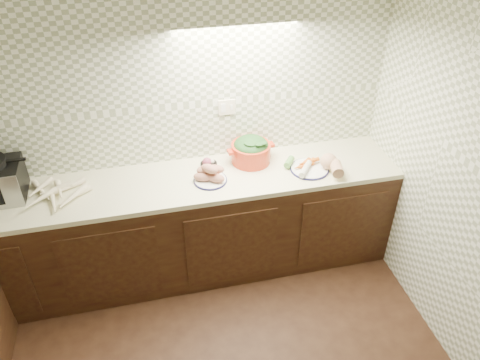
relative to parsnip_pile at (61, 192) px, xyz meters
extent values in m
cube|color=white|center=(0.72, -1.51, 1.64)|extent=(3.60, 3.60, 0.05)
cube|color=gray|center=(0.72, 0.26, 0.36)|extent=(3.60, 0.05, 2.60)
cube|color=beige|center=(1.27, 0.28, 0.38)|extent=(0.13, 0.01, 0.12)
cube|color=black|center=(0.72, -0.01, -0.51)|extent=(3.60, 0.60, 0.86)
cube|color=#ECF0BA|center=(0.72, -0.01, -0.06)|extent=(3.60, 0.60, 0.04)
cone|color=#F7E9C4|center=(0.00, -0.04, -0.01)|extent=(0.16, 0.20, 0.05)
cone|color=#F7E9C4|center=(-0.05, 0.00, -0.01)|extent=(0.15, 0.23, 0.05)
cone|color=#F7E9C4|center=(-0.03, 0.08, -0.01)|extent=(0.12, 0.24, 0.06)
cone|color=#F7E9C4|center=(0.01, -0.08, -0.01)|extent=(0.23, 0.20, 0.05)
cone|color=#F7E9C4|center=(0.00, 0.05, -0.01)|extent=(0.22, 0.13, 0.05)
cone|color=#F7E9C4|center=(-0.10, 0.05, -0.01)|extent=(0.21, 0.18, 0.05)
cone|color=#F7E9C4|center=(-0.03, 0.00, -0.01)|extent=(0.17, 0.23, 0.06)
cone|color=#F7E9C4|center=(0.09, 0.08, 0.02)|extent=(0.12, 0.27, 0.05)
cone|color=#F7E9C4|center=(-0.05, 0.02, 0.02)|extent=(0.24, 0.12, 0.06)
cone|color=#F7E9C4|center=(0.13, -0.13, 0.01)|extent=(0.23, 0.24, 0.06)
cylinder|color=#110F3D|center=(1.06, -0.06, -0.03)|extent=(0.25, 0.25, 0.01)
cylinder|color=white|center=(1.06, -0.06, -0.03)|extent=(0.24, 0.24, 0.02)
ellipsoid|color=#A97459|center=(1.00, -0.06, 0.01)|extent=(0.15, 0.11, 0.06)
ellipsoid|color=#A97459|center=(1.10, -0.10, 0.01)|extent=(0.15, 0.11, 0.06)
ellipsoid|color=#A97459|center=(1.07, -0.02, 0.01)|extent=(0.15, 0.11, 0.06)
ellipsoid|color=#A97459|center=(1.03, -0.02, 0.05)|extent=(0.15, 0.11, 0.06)
ellipsoid|color=#A97459|center=(1.11, -0.03, 0.05)|extent=(0.15, 0.11, 0.06)
ellipsoid|color=#A97459|center=(1.06, -0.07, 0.08)|extent=(0.15, 0.11, 0.06)
cylinder|color=black|center=(1.08, 0.11, -0.01)|extent=(0.13, 0.13, 0.05)
sphere|color=#7C2949|center=(1.07, 0.11, 0.03)|extent=(0.07, 0.07, 0.07)
sphere|color=beige|center=(1.11, 0.12, 0.02)|extent=(0.04, 0.04, 0.04)
cylinder|color=red|center=(1.42, 0.13, 0.04)|extent=(0.34, 0.34, 0.15)
cube|color=red|center=(1.25, 0.12, 0.08)|extent=(0.05, 0.07, 0.02)
cube|color=red|center=(1.59, 0.15, 0.08)|extent=(0.05, 0.07, 0.02)
ellipsoid|color=#286327|center=(1.42, 0.13, 0.10)|extent=(0.28, 0.28, 0.15)
cylinder|color=#110F3D|center=(1.83, -0.09, -0.03)|extent=(0.30, 0.30, 0.01)
cylinder|color=white|center=(1.83, -0.09, -0.03)|extent=(0.28, 0.28, 0.02)
cone|color=#DC5519|center=(1.83, -0.05, 0.00)|extent=(0.17, 0.05, 0.03)
cone|color=#DC5519|center=(1.82, -0.08, 0.00)|extent=(0.17, 0.07, 0.03)
cone|color=#DC5519|center=(1.82, -0.07, 0.00)|extent=(0.17, 0.06, 0.03)
cone|color=#DC5519|center=(1.81, -0.06, 0.02)|extent=(0.17, 0.06, 0.03)
cylinder|color=silver|center=(1.78, -0.12, 0.00)|extent=(0.15, 0.18, 0.05)
cylinder|color=#3A8135|center=(1.69, 0.00, 0.00)|extent=(0.11, 0.13, 0.05)
camera|label=1|loc=(0.63, -2.86, 1.99)|focal=35.00mm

